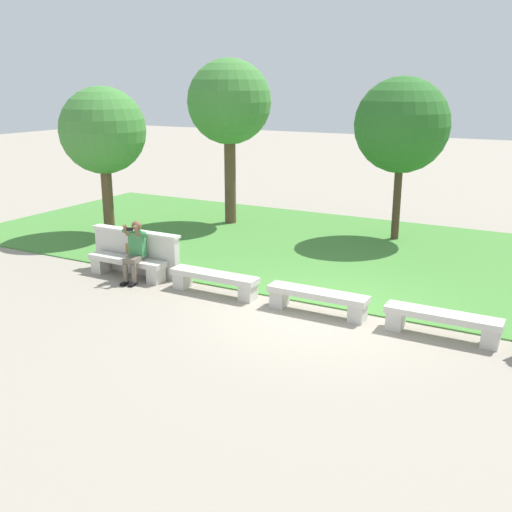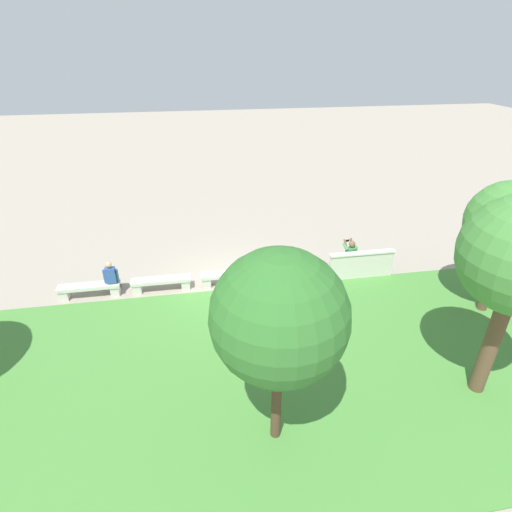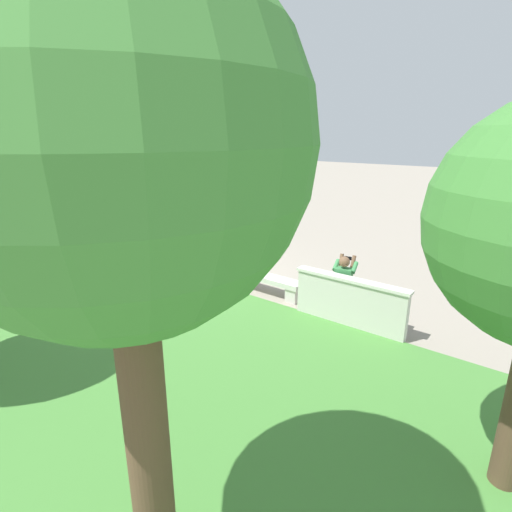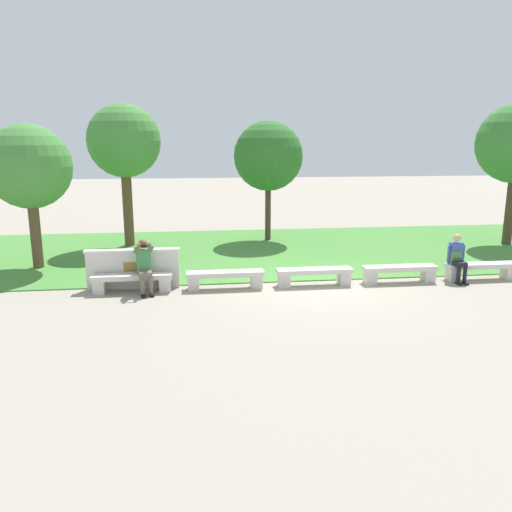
% 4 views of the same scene
% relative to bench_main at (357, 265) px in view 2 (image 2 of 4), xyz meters
% --- Properties ---
extents(ground_plane, '(80.00, 80.00, 0.00)m').
position_rel_bench_main_xyz_m(ground_plane, '(4.61, 0.00, -0.30)').
color(ground_plane, gray).
extents(grass_strip, '(23.18, 8.00, 0.03)m').
position_rel_bench_main_xyz_m(grass_strip, '(4.61, 4.38, -0.28)').
color(grass_strip, '#478438').
rests_on(grass_strip, ground).
extents(bench_main, '(1.96, 0.40, 0.45)m').
position_rel_bench_main_xyz_m(bench_main, '(0.00, 0.00, 0.00)').
color(bench_main, beige).
rests_on(bench_main, ground).
extents(bench_near, '(1.96, 0.40, 0.45)m').
position_rel_bench_main_xyz_m(bench_near, '(2.30, 0.00, 0.00)').
color(bench_near, beige).
rests_on(bench_near, ground).
extents(bench_mid, '(1.96, 0.40, 0.45)m').
position_rel_bench_main_xyz_m(bench_mid, '(4.61, 0.00, 0.00)').
color(bench_mid, beige).
rests_on(bench_mid, ground).
extents(bench_far, '(1.96, 0.40, 0.45)m').
position_rel_bench_main_xyz_m(bench_far, '(6.91, 0.00, 0.00)').
color(bench_far, beige).
rests_on(bench_far, ground).
extents(bench_end, '(1.96, 0.40, 0.45)m').
position_rel_bench_main_xyz_m(bench_end, '(9.22, 0.00, 0.00)').
color(bench_end, beige).
rests_on(bench_end, ground).
extents(backrest_wall_with_plaque, '(2.35, 0.24, 1.01)m').
position_rel_bench_main_xyz_m(backrest_wall_with_plaque, '(0.00, 0.34, 0.22)').
color(backrest_wall_with_plaque, beige).
rests_on(backrest_wall_with_plaque, ground).
extents(person_photographer, '(0.52, 0.77, 1.32)m').
position_rel_bench_main_xyz_m(person_photographer, '(0.32, -0.08, 0.44)').
color(person_photographer, black).
rests_on(person_photographer, ground).
extents(person_distant, '(0.48, 0.68, 1.26)m').
position_rel_bench_main_xyz_m(person_distant, '(8.46, -0.07, 0.37)').
color(person_distant, black).
rests_on(person_distant, ground).
extents(backpack, '(0.28, 0.24, 0.43)m').
position_rel_bench_main_xyz_m(backpack, '(8.44, 0.01, 0.33)').
color(backpack, '#4C7F47').
rests_on(backpack, bench_end).
extents(tree_left_background, '(2.53, 2.53, 4.39)m').
position_rel_bench_main_xyz_m(tree_left_background, '(4.32, 6.17, 2.82)').
color(tree_left_background, '#4C3826').
rests_on(tree_left_background, ground).
extents(tree_right_background, '(2.37, 2.37, 4.14)m').
position_rel_bench_main_xyz_m(tree_right_background, '(-3.02, 2.79, 2.63)').
color(tree_right_background, brown).
rests_on(tree_right_background, ground).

